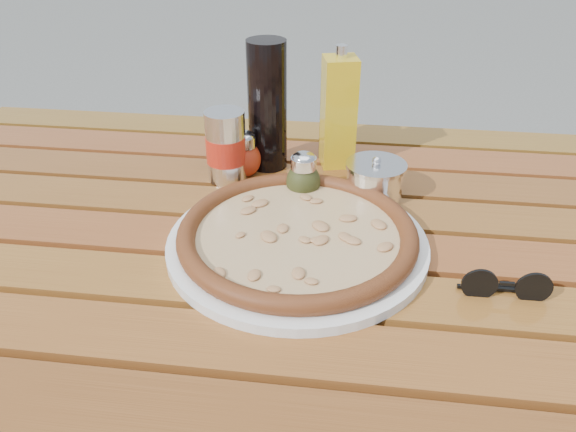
# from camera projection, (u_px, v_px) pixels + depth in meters

# --- Properties ---
(table) EXTENTS (1.40, 0.90, 0.75)m
(table) POSITION_uv_depth(u_px,v_px,m) (286.00, 284.00, 0.83)
(table) COLOR #3B200D
(table) RESTS_ON ground
(plate) EXTENTS (0.45, 0.45, 0.01)m
(plate) POSITION_uv_depth(u_px,v_px,m) (297.00, 243.00, 0.78)
(plate) COLOR white
(plate) RESTS_ON table
(pizza) EXTENTS (0.40, 0.40, 0.03)m
(pizza) POSITION_uv_depth(u_px,v_px,m) (297.00, 234.00, 0.77)
(pizza) COLOR beige
(pizza) RESTS_ON plate
(pepper_shaker) EXTENTS (0.06, 0.06, 0.08)m
(pepper_shaker) POSITION_uv_depth(u_px,v_px,m) (245.00, 155.00, 0.95)
(pepper_shaker) COLOR red
(pepper_shaker) RESTS_ON table
(oregano_shaker) EXTENTS (0.07, 0.07, 0.08)m
(oregano_shaker) POSITION_uv_depth(u_px,v_px,m) (303.00, 177.00, 0.88)
(oregano_shaker) COLOR #3B4019
(oregano_shaker) RESTS_ON table
(dark_bottle) EXTENTS (0.08, 0.08, 0.22)m
(dark_bottle) POSITION_uv_depth(u_px,v_px,m) (267.00, 106.00, 0.94)
(dark_bottle) COLOR black
(dark_bottle) RESTS_ON table
(soda_can) EXTENTS (0.08, 0.08, 0.12)m
(soda_can) POSITION_uv_depth(u_px,v_px,m) (226.00, 147.00, 0.93)
(soda_can) COLOR silver
(soda_can) RESTS_ON table
(olive_oil_cruet) EXTENTS (0.07, 0.07, 0.21)m
(olive_oil_cruet) POSITION_uv_depth(u_px,v_px,m) (338.00, 112.00, 0.96)
(olive_oil_cruet) COLOR gold
(olive_oil_cruet) RESTS_ON table
(parmesan_tin) EXTENTS (0.13, 0.13, 0.07)m
(parmesan_tin) POSITION_uv_depth(u_px,v_px,m) (375.00, 180.00, 0.89)
(parmesan_tin) COLOR white
(parmesan_tin) RESTS_ON table
(sunglasses) EXTENTS (0.11, 0.02, 0.04)m
(sunglasses) POSITION_uv_depth(u_px,v_px,m) (506.00, 286.00, 0.68)
(sunglasses) COLOR black
(sunglasses) RESTS_ON table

